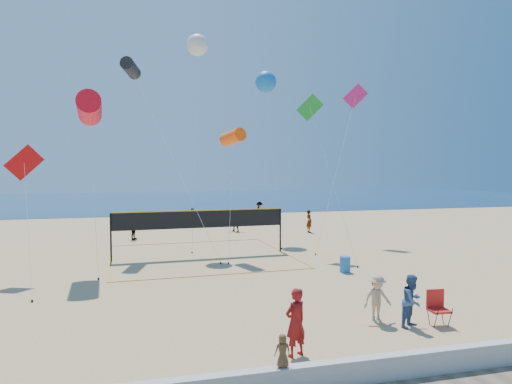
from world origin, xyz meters
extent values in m
plane|color=tan|center=(0.00, 0.00, 0.00)|extent=(120.00, 120.00, 0.00)
cube|color=navy|center=(0.00, 62.00, 0.01)|extent=(140.00, 50.00, 0.03)
cube|color=#ABABA7|center=(0.00, -3.00, 0.30)|extent=(32.00, 0.30, 0.60)
imported|color=maroon|center=(-0.96, -1.14, 0.94)|extent=(0.80, 0.68, 1.87)
imported|color=brown|center=(-1.93, -2.99, 0.98)|extent=(0.37, 0.25, 0.76)
imported|color=#324D7F|center=(3.46, 0.08, 0.85)|extent=(1.03, 0.95, 1.70)
imported|color=tan|center=(2.61, 0.81, 0.79)|extent=(1.04, 0.63, 1.57)
imported|color=gray|center=(-5.33, 20.92, 0.80)|extent=(0.86, 0.99, 1.60)
imported|color=gray|center=(2.63, 23.22, 0.80)|extent=(1.52, 1.19, 1.60)
imported|color=gray|center=(8.18, 21.20, 0.88)|extent=(0.46, 0.66, 1.76)
imported|color=gray|center=(-0.12, 29.02, 0.72)|extent=(0.80, 0.68, 1.44)
imported|color=gray|center=(6.44, 29.90, 0.93)|extent=(1.09, 1.37, 1.85)
cube|color=red|center=(4.35, -0.07, 0.50)|extent=(0.66, 0.61, 0.07)
cube|color=red|center=(4.37, 0.17, 0.83)|extent=(0.61, 0.11, 0.61)
cylinder|color=black|center=(4.09, -0.27, 0.28)|extent=(0.05, 0.31, 0.79)
cylinder|color=black|center=(4.13, 0.17, 0.28)|extent=(0.05, 0.31, 0.79)
cylinder|color=black|center=(4.58, -0.32, 0.28)|extent=(0.05, 0.31, 0.79)
cylinder|color=black|center=(4.62, 0.13, 0.28)|extent=(0.05, 0.31, 0.79)
cylinder|color=#1B66B4|center=(4.79, 7.71, 0.39)|extent=(0.69, 0.69, 0.78)
cylinder|color=black|center=(-6.48, 13.45, 1.32)|extent=(0.10, 0.10, 2.63)
cylinder|color=black|center=(3.39, 13.77, 1.32)|extent=(0.10, 0.10, 2.63)
cube|color=black|center=(-1.55, 13.61, 2.14)|extent=(9.87, 0.35, 0.99)
cube|color=gold|center=(-1.55, 13.61, 2.67)|extent=(9.87, 0.36, 0.06)
cube|color=gold|center=(-1.38, 8.68, 0.01)|extent=(10.07, 0.38, 0.02)
cube|color=gold|center=(-1.71, 18.55, 0.01)|extent=(10.07, 0.38, 0.02)
cylinder|color=red|center=(-7.32, 11.85, 8.12)|extent=(1.37, 2.90, 1.55)
cylinder|color=silver|center=(-7.07, 10.49, 4.09)|extent=(0.52, 2.74, 8.08)
cylinder|color=black|center=(-6.82, 9.12, 0.05)|extent=(0.08, 0.08, 0.10)
cylinder|color=black|center=(-5.34, 17.27, 11.36)|extent=(1.31, 2.13, 1.08)
cylinder|color=silver|center=(-3.06, 14.21, 5.70)|extent=(4.57, 6.15, 11.31)
cylinder|color=black|center=(-0.79, 11.14, 0.05)|extent=(0.08, 0.08, 0.10)
cylinder|color=#FD5209|center=(0.41, 13.67, 6.93)|extent=(1.36, 2.02, 1.02)
cylinder|color=silver|center=(0.01, 12.34, 3.49)|extent=(0.82, 2.67, 6.89)
cylinder|color=black|center=(-0.39, 11.01, 0.05)|extent=(0.08, 0.08, 0.10)
cube|color=#BD0A0C|center=(-10.20, 11.04, 5.38)|extent=(1.72, 0.46, 1.74)
cylinder|color=silver|center=(-9.60, 8.58, 2.71)|extent=(1.23, 4.93, 5.34)
cylinder|color=black|center=(-8.99, 6.12, 0.05)|extent=(0.08, 0.08, 0.10)
cube|color=#179128|center=(5.34, 13.94, 8.86)|extent=(1.52, 0.80, 1.68)
cylinder|color=silver|center=(5.59, 11.18, 4.45)|extent=(0.52, 5.54, 8.81)
cylinder|color=black|center=(5.85, 8.41, 0.05)|extent=(0.08, 0.08, 0.10)
cube|color=#BD1C6A|center=(10.26, 17.58, 10.30)|extent=(1.66, 0.74, 1.78)
cylinder|color=silver|center=(7.67, 14.89, 5.17)|extent=(5.20, 5.39, 10.26)
cylinder|color=black|center=(5.07, 12.21, 0.05)|extent=(0.08, 0.08, 0.10)
sphere|color=silver|center=(-1.07, 17.86, 13.22)|extent=(1.60, 1.60, 1.42)
cylinder|color=silver|center=(-1.49, 16.24, 6.64)|extent=(0.85, 3.25, 13.18)
cylinder|color=black|center=(-1.90, 14.63, 0.05)|extent=(0.08, 0.08, 0.10)
sphere|color=blue|center=(4.37, 20.46, 11.56)|extent=(2.00, 2.00, 1.57)
cylinder|color=silver|center=(4.05, 17.50, 5.81)|extent=(0.65, 5.94, 11.52)
cylinder|color=black|center=(3.73, 14.53, 0.05)|extent=(0.08, 0.08, 0.10)
camera|label=1|loc=(-5.09, -12.62, 5.11)|focal=32.00mm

